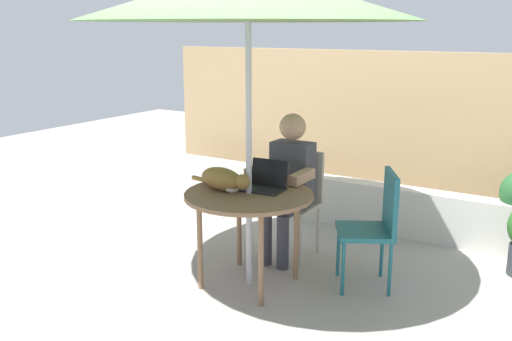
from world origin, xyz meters
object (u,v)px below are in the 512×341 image
object	(u,v)px
chair_empty	(377,220)
person_seated	(288,179)
cat	(224,180)
patio_table	(249,201)
laptop	(266,181)
chair_occupied	(297,194)

from	to	relation	value
chair_empty	person_seated	size ratio (longest dim) A/B	0.72
cat	chair_empty	bearing A→B (deg)	26.26
patio_table	person_seated	bearing A→B (deg)	90.00
person_seated	laptop	distance (m)	0.46
patio_table	chair_empty	xyz separation A→B (m)	(0.83, 0.47, -0.13)
laptop	person_seated	bearing A→B (deg)	96.58
laptop	patio_table	bearing A→B (deg)	-107.15
chair_empty	cat	world-z (taller)	cat
chair_occupied	chair_empty	xyz separation A→B (m)	(0.83, -0.30, 0.00)
person_seated	cat	size ratio (longest dim) A/B	1.94
chair_occupied	cat	world-z (taller)	cat
person_seated	chair_occupied	bearing A→B (deg)	90.00
chair_occupied	laptop	world-z (taller)	laptop
chair_occupied	chair_empty	size ratio (longest dim) A/B	1.00
chair_occupied	cat	bearing A→B (deg)	-103.58
person_seated	laptop	size ratio (longest dim) A/B	3.88
patio_table	cat	bearing A→B (deg)	-168.56
patio_table	cat	world-z (taller)	cat
person_seated	chair_empty	bearing A→B (deg)	-10.06
chair_empty	cat	xyz separation A→B (m)	(-1.02, -0.50, 0.28)
chair_occupied	cat	distance (m)	0.88
patio_table	laptop	distance (m)	0.22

